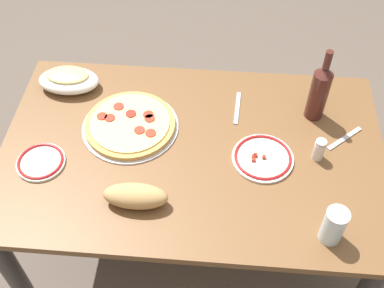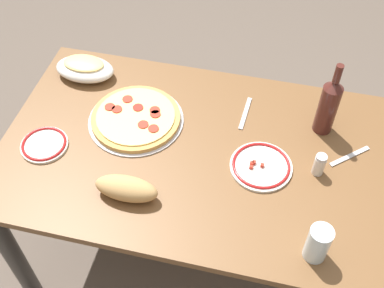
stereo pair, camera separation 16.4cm
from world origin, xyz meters
name	(u,v)px [view 1 (the left image)]	position (x,y,z in m)	size (l,w,h in m)	color
ground_plane	(192,245)	(0.00, 0.00, 0.00)	(8.00, 8.00, 0.00)	brown
dining_table	(192,168)	(0.00, 0.00, 0.59)	(1.37, 0.86, 0.70)	brown
pepperoni_pizza	(130,125)	(-0.24, 0.09, 0.72)	(0.36, 0.36, 0.03)	#B7B7BC
baked_pasta_dish	(69,79)	(-0.51, 0.28, 0.75)	(0.24, 0.15, 0.08)	white
wine_bottle	(319,91)	(0.44, 0.21, 0.83)	(0.07, 0.07, 0.30)	#471E19
water_glass	(334,226)	(0.45, -0.32, 0.77)	(0.07, 0.07, 0.13)	silver
side_plate_near	(263,158)	(0.25, -0.02, 0.71)	(0.22, 0.22, 0.02)	white
side_plate_far	(41,162)	(-0.52, -0.11, 0.71)	(0.17, 0.17, 0.02)	white
bread_loaf	(136,196)	(-0.16, -0.24, 0.74)	(0.21, 0.09, 0.08)	tan
spice_shaker	(319,150)	(0.44, 0.00, 0.75)	(0.04, 0.04, 0.09)	silver
fork_left	(237,108)	(0.16, 0.22, 0.71)	(0.17, 0.02, 0.01)	#B7B7BC
fork_right	(345,138)	(0.55, 0.10, 0.71)	(0.17, 0.02, 0.01)	#B7B7BC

